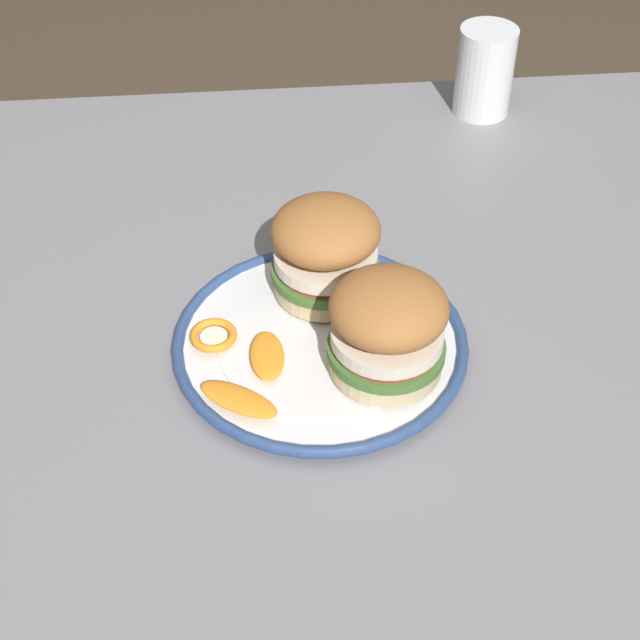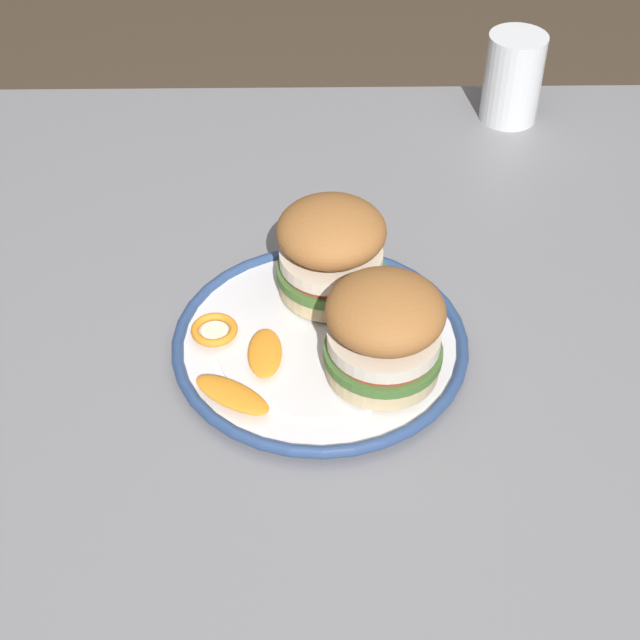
% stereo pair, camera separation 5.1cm
% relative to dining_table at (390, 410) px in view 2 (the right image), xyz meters
% --- Properties ---
extents(dining_table, '(1.36, 1.03, 0.76)m').
position_rel_dining_table_xyz_m(dining_table, '(0.00, 0.00, 0.00)').
color(dining_table, gray).
rests_on(dining_table, ground).
extents(dinner_plate, '(0.29, 0.29, 0.02)m').
position_rel_dining_table_xyz_m(dinner_plate, '(0.07, -0.00, 0.10)').
color(dinner_plate, white).
rests_on(dinner_plate, dining_table).
extents(sandwich_half_left, '(0.14, 0.14, 0.10)m').
position_rel_dining_table_xyz_m(sandwich_half_left, '(0.06, -0.07, 0.16)').
color(sandwich_half_left, beige).
rests_on(sandwich_half_left, dinner_plate).
extents(sandwich_half_right, '(0.13, 0.13, 0.10)m').
position_rel_dining_table_xyz_m(sandwich_half_right, '(0.02, 0.04, 0.16)').
color(sandwich_half_right, beige).
rests_on(sandwich_half_right, dinner_plate).
extents(orange_peel_curled, '(0.05, 0.05, 0.01)m').
position_rel_dining_table_xyz_m(orange_peel_curled, '(0.18, -0.01, 0.11)').
color(orange_peel_curled, orange).
rests_on(orange_peel_curled, dinner_plate).
extents(orange_peel_strip_long, '(0.08, 0.07, 0.01)m').
position_rel_dining_table_xyz_m(orange_peel_strip_long, '(0.15, 0.08, 0.11)').
color(orange_peel_strip_long, orange).
rests_on(orange_peel_strip_long, dinner_plate).
extents(orange_peel_strip_short, '(0.03, 0.07, 0.01)m').
position_rel_dining_table_xyz_m(orange_peel_strip_short, '(0.13, 0.03, 0.11)').
color(orange_peel_strip_short, orange).
rests_on(orange_peel_strip_short, dinner_plate).
extents(drinking_glass, '(0.07, 0.07, 0.12)m').
position_rel_dining_table_xyz_m(drinking_glass, '(-0.18, -0.43, 0.14)').
color(drinking_glass, white).
rests_on(drinking_glass, dining_table).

